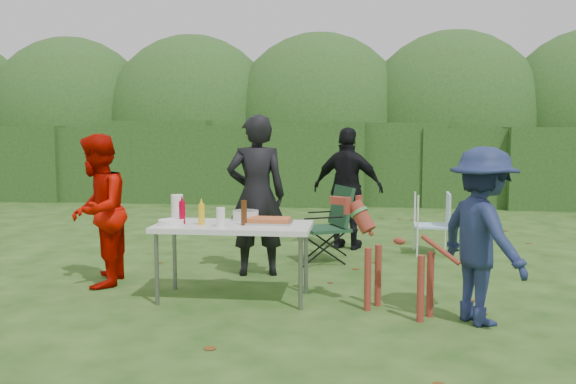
# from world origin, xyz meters

# --- Properties ---
(ground) EXTENTS (80.00, 80.00, 0.00)m
(ground) POSITION_xyz_m (0.00, 0.00, 0.00)
(ground) COLOR #1E4211
(hedge_row) EXTENTS (22.00, 1.40, 1.70)m
(hedge_row) POSITION_xyz_m (0.00, 8.00, 0.85)
(hedge_row) COLOR #23471C
(hedge_row) RESTS_ON ground
(shrub_backdrop) EXTENTS (20.00, 2.60, 3.20)m
(shrub_backdrop) POSITION_xyz_m (0.00, 9.60, 1.60)
(shrub_backdrop) COLOR #3D6628
(shrub_backdrop) RESTS_ON ground
(folding_table) EXTENTS (1.50, 0.70, 0.74)m
(folding_table) POSITION_xyz_m (-0.20, 0.27, 0.69)
(folding_table) COLOR silver
(folding_table) RESTS_ON ground
(person_cook) EXTENTS (0.74, 0.57, 1.81)m
(person_cook) POSITION_xyz_m (-0.14, 1.28, 0.91)
(person_cook) COLOR black
(person_cook) RESTS_ON ground
(person_red_jacket) EXTENTS (0.73, 0.87, 1.60)m
(person_red_jacket) POSITION_xyz_m (-1.72, 0.61, 0.80)
(person_red_jacket) COLOR #B50A00
(person_red_jacket) RESTS_ON ground
(person_black_puffy) EXTENTS (1.06, 0.67, 1.68)m
(person_black_puffy) POSITION_xyz_m (0.85, 2.91, 0.84)
(person_black_puffy) COLOR black
(person_black_puffy) RESTS_ON ground
(child) EXTENTS (0.95, 1.12, 1.51)m
(child) POSITION_xyz_m (2.05, -0.20, 0.75)
(child) COLOR navy
(child) RESTS_ON ground
(dog) EXTENTS (1.12, 0.92, 1.00)m
(dog) POSITION_xyz_m (1.37, -0.02, 0.50)
(dog) COLOR maroon
(dog) RESTS_ON ground
(camping_chair) EXTENTS (0.80, 0.80, 0.96)m
(camping_chair) POSITION_xyz_m (0.59, 2.01, 0.48)
(camping_chair) COLOR #1C4027
(camping_chair) RESTS_ON ground
(lawn_chair) EXTENTS (0.51, 0.51, 0.82)m
(lawn_chair) POSITION_xyz_m (1.97, 2.68, 0.41)
(lawn_chair) COLOR #52A8DC
(lawn_chair) RESTS_ON ground
(food_tray) EXTENTS (0.45, 0.30, 0.02)m
(food_tray) POSITION_xyz_m (0.14, 0.34, 0.75)
(food_tray) COLOR #B7B7BA
(food_tray) RESTS_ON folding_table
(focaccia_bread) EXTENTS (0.40, 0.26, 0.04)m
(focaccia_bread) POSITION_xyz_m (0.14, 0.34, 0.78)
(focaccia_bread) COLOR #BF5F31
(focaccia_bread) RESTS_ON food_tray
(mustard_bottle) EXTENTS (0.06, 0.06, 0.20)m
(mustard_bottle) POSITION_xyz_m (-0.49, 0.20, 0.84)
(mustard_bottle) COLOR yellow
(mustard_bottle) RESTS_ON folding_table
(ketchup_bottle) EXTENTS (0.06, 0.06, 0.22)m
(ketchup_bottle) POSITION_xyz_m (-0.69, 0.22, 0.85)
(ketchup_bottle) COLOR #AC001F
(ketchup_bottle) RESTS_ON folding_table
(beer_bottle) EXTENTS (0.06, 0.06, 0.24)m
(beer_bottle) POSITION_xyz_m (-0.08, 0.22, 0.86)
(beer_bottle) COLOR #47230F
(beer_bottle) RESTS_ON folding_table
(paper_towel_roll) EXTENTS (0.12, 0.12, 0.26)m
(paper_towel_roll) POSITION_xyz_m (-0.81, 0.43, 0.87)
(paper_towel_roll) COLOR white
(paper_towel_roll) RESTS_ON folding_table
(cup_stack) EXTENTS (0.08, 0.08, 0.18)m
(cup_stack) POSITION_xyz_m (-0.28, 0.10, 0.83)
(cup_stack) COLOR white
(cup_stack) RESTS_ON folding_table
(pasta_bowl) EXTENTS (0.26, 0.26, 0.10)m
(pasta_bowl) POSITION_xyz_m (-0.12, 0.52, 0.79)
(pasta_bowl) COLOR silver
(pasta_bowl) RESTS_ON folding_table
(plate_stack) EXTENTS (0.24, 0.24, 0.05)m
(plate_stack) POSITION_xyz_m (-0.78, 0.15, 0.77)
(plate_stack) COLOR white
(plate_stack) RESTS_ON folding_table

